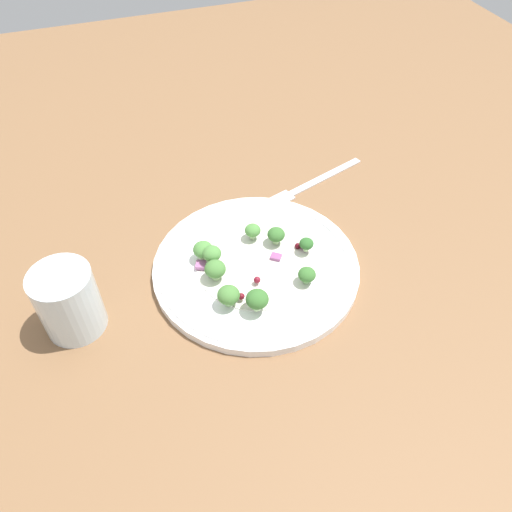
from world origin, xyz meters
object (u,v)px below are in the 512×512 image
object	(u,v)px
broccoli_floret_0	(306,244)
water_glass	(68,301)
fork	(312,183)
broccoli_floret_1	(257,299)
plate	(256,265)
broccoli_floret_2	(229,295)

from	to	relation	value
broccoli_floret_0	water_glass	bearing A→B (deg)	1.43
fork	water_glass	distance (cm)	41.80
broccoli_floret_1	water_glass	distance (cm)	22.26
broccoli_floret_0	fork	distance (cm)	16.99
plate	broccoli_floret_1	size ratio (longest dim) A/B	9.70
broccoli_floret_0	broccoli_floret_1	xyz separation A→B (cm)	(9.54, 7.05, 0.37)
broccoli_floret_1	broccoli_floret_2	bearing A→B (deg)	-33.05
broccoli_floret_0	fork	bearing A→B (deg)	-117.11
broccoli_floret_1	plate	bearing A→B (deg)	-108.34
broccoli_floret_2	fork	bearing A→B (deg)	-135.29
broccoli_floret_0	broccoli_floret_2	bearing A→B (deg)	22.02
broccoli_floret_0	broccoli_floret_1	world-z (taller)	broccoli_floret_1
broccoli_floret_0	water_glass	size ratio (longest dim) A/B	0.22
plate	fork	world-z (taller)	plate
broccoli_floret_0	broccoli_floret_2	distance (cm)	13.56
broccoli_floret_2	water_glass	world-z (taller)	water_glass
plate	broccoli_floret_0	distance (cm)	7.40
broccoli_floret_1	fork	world-z (taller)	broccoli_floret_1
broccoli_floret_2	water_glass	bearing A→B (deg)	-13.27
broccoli_floret_1	water_glass	xyz separation A→B (cm)	(21.33, -6.28, 1.13)
plate	broccoli_floret_1	xyz separation A→B (cm)	(2.47, 7.44, 2.48)
fork	broccoli_floret_1	bearing A→B (deg)	51.98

